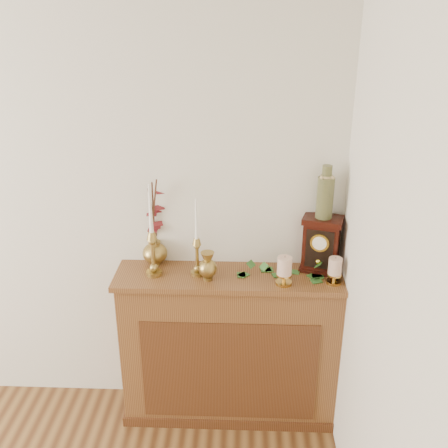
{
  "coord_description": "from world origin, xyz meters",
  "views": [
    {
      "loc": [
        1.47,
        -0.37,
        2.29
      ],
      "look_at": [
        1.37,
        2.05,
        1.25
      ],
      "focal_mm": 42.0,
      "sensor_mm": 36.0,
      "label": 1
    }
  ],
  "objects_px": {
    "candlestick_center": "(197,251)",
    "ceramic_vase": "(325,195)",
    "mantel_clock": "(321,245)",
    "bud_vase": "(208,266)",
    "ginger_jar": "(156,223)",
    "candlestick_left": "(153,247)"
  },
  "relations": [
    {
      "from": "ginger_jar",
      "to": "candlestick_center",
      "type": "bearing_deg",
      "value": -32.5
    },
    {
      "from": "candlestick_center",
      "to": "ginger_jar",
      "type": "height_order",
      "value": "ginger_jar"
    },
    {
      "from": "candlestick_left",
      "to": "mantel_clock",
      "type": "xyz_separation_m",
      "value": [
        0.89,
        0.09,
        -0.02
      ]
    },
    {
      "from": "candlestick_center",
      "to": "bud_vase",
      "type": "bearing_deg",
      "value": -42.44
    },
    {
      "from": "ginger_jar",
      "to": "ceramic_vase",
      "type": "bearing_deg",
      "value": -4.3
    },
    {
      "from": "candlestick_center",
      "to": "bud_vase",
      "type": "height_order",
      "value": "candlestick_center"
    },
    {
      "from": "mantel_clock",
      "to": "ceramic_vase",
      "type": "xyz_separation_m",
      "value": [
        0.0,
        0.0,
        0.28
      ]
    },
    {
      "from": "candlestick_center",
      "to": "ceramic_vase",
      "type": "height_order",
      "value": "ceramic_vase"
    },
    {
      "from": "ceramic_vase",
      "to": "bud_vase",
      "type": "bearing_deg",
      "value": -167.02
    },
    {
      "from": "candlestick_left",
      "to": "candlestick_center",
      "type": "relative_size",
      "value": 1.18
    },
    {
      "from": "candlestick_center",
      "to": "mantel_clock",
      "type": "distance_m",
      "value": 0.66
    },
    {
      "from": "mantel_clock",
      "to": "ceramic_vase",
      "type": "distance_m",
      "value": 0.28
    },
    {
      "from": "bud_vase",
      "to": "mantel_clock",
      "type": "bearing_deg",
      "value": 12.75
    },
    {
      "from": "bud_vase",
      "to": "candlestick_left",
      "type": "bearing_deg",
      "value": 171.89
    },
    {
      "from": "ginger_jar",
      "to": "ceramic_vase",
      "type": "distance_m",
      "value": 0.92
    },
    {
      "from": "ginger_jar",
      "to": "bud_vase",
      "type": "bearing_deg",
      "value": -34.71
    },
    {
      "from": "candlestick_center",
      "to": "mantel_clock",
      "type": "xyz_separation_m",
      "value": [
        0.66,
        0.08,
        0.01
      ]
    },
    {
      "from": "candlestick_center",
      "to": "mantel_clock",
      "type": "relative_size",
      "value": 1.41
    },
    {
      "from": "candlestick_center",
      "to": "mantel_clock",
      "type": "height_order",
      "value": "candlestick_center"
    },
    {
      "from": "bud_vase",
      "to": "mantel_clock",
      "type": "relative_size",
      "value": 0.52
    },
    {
      "from": "candlestick_left",
      "to": "ceramic_vase",
      "type": "bearing_deg",
      "value": 6.2
    },
    {
      "from": "mantel_clock",
      "to": "candlestick_left",
      "type": "bearing_deg",
      "value": -157.36
    }
  ]
}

